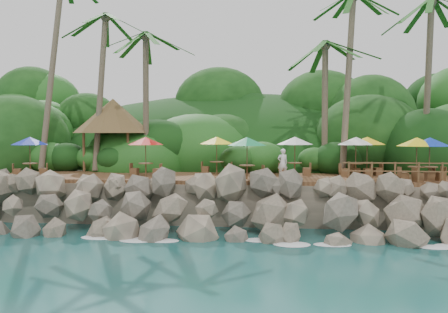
# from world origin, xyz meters

# --- Properties ---
(ground) EXTENTS (140.00, 140.00, 0.00)m
(ground) POSITION_xyz_m (0.00, 0.00, 0.00)
(ground) COLOR #19514F
(ground) RESTS_ON ground
(land_base) EXTENTS (32.00, 25.20, 2.10)m
(land_base) POSITION_xyz_m (0.00, 16.00, 1.05)
(land_base) COLOR gray
(land_base) RESTS_ON ground
(jungle_hill) EXTENTS (44.80, 28.00, 15.40)m
(jungle_hill) POSITION_xyz_m (0.00, 23.50, 0.00)
(jungle_hill) COLOR #143811
(jungle_hill) RESTS_ON ground
(seawall) EXTENTS (29.00, 4.00, 2.30)m
(seawall) POSITION_xyz_m (0.00, 2.00, 1.15)
(seawall) COLOR gray
(seawall) RESTS_ON ground
(terrace) EXTENTS (26.00, 5.00, 0.20)m
(terrace) POSITION_xyz_m (0.00, 6.00, 2.20)
(terrace) COLOR brown
(terrace) RESTS_ON land_base
(jungle_foliage) EXTENTS (44.00, 16.00, 12.00)m
(jungle_foliage) POSITION_xyz_m (0.00, 15.00, 0.00)
(jungle_foliage) COLOR #143811
(jungle_foliage) RESTS_ON ground
(foam_line) EXTENTS (25.20, 0.80, 0.06)m
(foam_line) POSITION_xyz_m (0.00, 0.30, 0.03)
(foam_line) COLOR white
(foam_line) RESTS_ON ground
(palms) EXTENTS (28.89, 6.70, 14.46)m
(palms) POSITION_xyz_m (-0.00, 8.77, 12.30)
(palms) COLOR brown
(palms) RESTS_ON ground
(palapa) EXTENTS (5.03, 5.03, 4.60)m
(palapa) POSITION_xyz_m (-7.53, 9.52, 5.79)
(palapa) COLOR brown
(palapa) RESTS_ON ground
(dining_clusters) EXTENTS (23.13, 4.93, 2.19)m
(dining_clusters) POSITION_xyz_m (2.80, 5.75, 4.11)
(dining_clusters) COLOR brown
(dining_clusters) RESTS_ON terrace
(railing) EXTENTS (7.20, 0.10, 1.00)m
(railing) POSITION_xyz_m (9.69, 3.65, 2.91)
(railing) COLOR brown
(railing) RESTS_ON terrace
(waiter) EXTENTS (0.66, 0.54, 1.56)m
(waiter) POSITION_xyz_m (3.22, 5.67, 3.08)
(waiter) COLOR white
(waiter) RESTS_ON terrace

